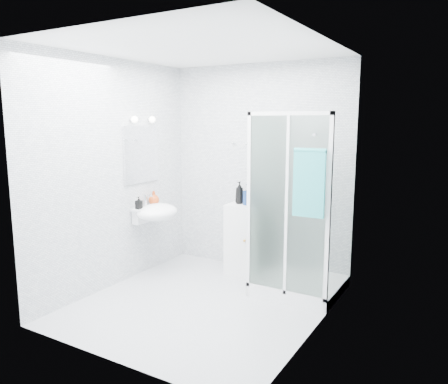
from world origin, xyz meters
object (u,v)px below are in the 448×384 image
Objects in this scene: shampoo_bottle_a at (239,193)px; soap_dispenser_black at (139,203)px; soap_dispenser_orange at (154,198)px; wall_basin at (155,212)px; shower_enclosure at (291,254)px; storage_cabinet at (243,239)px; shampoo_bottle_b at (250,195)px; hand_towel at (309,181)px.

shampoo_bottle_a reaches higher than soap_dispenser_black.
soap_dispenser_orange is at bearing -154.93° from shampoo_bottle_a.
shower_enclosure is at bearing 10.81° from wall_basin.
shampoo_bottle_b is (0.09, -0.02, 0.58)m from storage_cabinet.
shower_enclosure is 2.98× the size of hand_towel.
wall_basin is at bearing 63.66° from soap_dispenser_black.
shower_enclosure reaches higher than wall_basin.
soap_dispenser_black is at bearing -177.10° from hand_towel.
storage_cabinet is 1.33× the size of hand_towel.
shampoo_bottle_a is (-0.79, 0.26, 0.58)m from shower_enclosure.
shower_enclosure is 2.24× the size of storage_cabinet.
shampoo_bottle_b reaches higher than soap_dispenser_orange.
shower_enclosure is at bearing 128.90° from hand_towel.
hand_towel is at bearing -5.47° from soap_dispenser_orange.
wall_basin is 0.83× the size of hand_towel.
shampoo_bottle_b reaches higher than storage_cabinet.
shampoo_bottle_a is 1.59× the size of soap_dispenser_orange.
hand_towel is at bearing -30.51° from shampoo_bottle_a.
shower_enclosure reaches higher than shampoo_bottle_b.
shower_enclosure is 7.30× the size of shampoo_bottle_a.
shampoo_bottle_a is at bearing 162.05° from shower_enclosure.
soap_dispenser_orange is (-1.77, -0.20, 0.50)m from shower_enclosure.
storage_cabinet is 3.26× the size of shampoo_bottle_a.
soap_dispenser_black is (-2.07, -0.10, -0.39)m from hand_towel.
shampoo_bottle_a is at bearing 149.49° from hand_towel.
shower_enclosure reaches higher than storage_cabinet.
wall_basin is 1.06m from shampoo_bottle_a.
soap_dispenser_black is at bearing -141.43° from shampoo_bottle_a.
soap_dispenser_orange is at bearing -173.54° from shower_enclosure.
shampoo_bottle_a reaches higher than storage_cabinet.
hand_towel is 2.45× the size of shampoo_bottle_a.
soap_dispenser_orange is at bearing -159.01° from shampoo_bottle_b.
soap_dispenser_orange is (-0.12, 0.12, 0.15)m from wall_basin.
soap_dispenser_black is (-0.96, -0.76, -0.09)m from shampoo_bottle_a.
wall_basin reaches higher than storage_cabinet.
storage_cabinet is at bearing 31.60° from wall_basin.
soap_dispenser_black is at bearing -116.34° from wall_basin.
storage_cabinet is 1.52m from hand_towel.
shampoo_bottle_b is at bearing 146.64° from hand_towel.
shampoo_bottle_a is (-1.12, 0.66, -0.30)m from hand_towel.
wall_basin is 3.75× the size of soap_dispenser_black.
storage_cabinet is at bearing 169.48° from shampoo_bottle_b.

